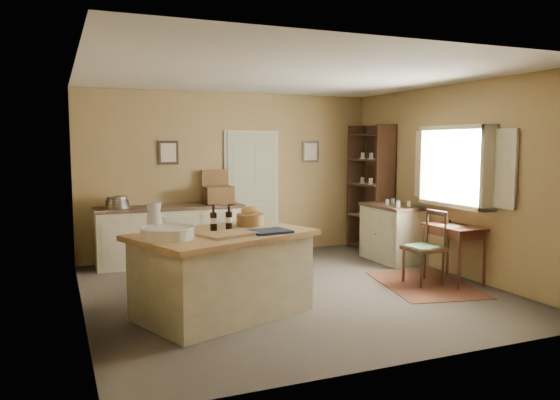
# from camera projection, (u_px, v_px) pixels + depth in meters

# --- Properties ---
(ground) EXTENTS (5.00, 5.00, 0.00)m
(ground) POSITION_uv_depth(u_px,v_px,m) (292.00, 290.00, 6.94)
(ground) COLOR #4D453B
(ground) RESTS_ON ground
(wall_back) EXTENTS (5.00, 0.10, 2.70)m
(wall_back) POSITION_uv_depth(u_px,v_px,m) (232.00, 174.00, 9.10)
(wall_back) COLOR olive
(wall_back) RESTS_ON ground
(wall_front) EXTENTS (5.00, 0.10, 2.70)m
(wall_front) POSITION_uv_depth(u_px,v_px,m) (414.00, 206.00, 4.51)
(wall_front) COLOR olive
(wall_front) RESTS_ON ground
(wall_left) EXTENTS (0.10, 5.00, 2.70)m
(wall_left) POSITION_uv_depth(u_px,v_px,m) (79.00, 192.00, 5.85)
(wall_left) COLOR olive
(wall_left) RESTS_ON ground
(wall_right) EXTENTS (0.10, 5.00, 2.70)m
(wall_right) POSITION_uv_depth(u_px,v_px,m) (452.00, 180.00, 7.76)
(wall_right) COLOR olive
(wall_right) RESTS_ON ground
(ceiling) EXTENTS (5.00, 5.00, 0.00)m
(ceiling) POSITION_uv_depth(u_px,v_px,m) (292.00, 75.00, 6.66)
(ceiling) COLOR silver
(ceiling) RESTS_ON wall_back
(door) EXTENTS (0.97, 0.06, 2.11)m
(door) POSITION_uv_depth(u_px,v_px,m) (252.00, 191.00, 9.24)
(door) COLOR #A5AA8D
(door) RESTS_ON ground
(framed_prints) EXTENTS (2.82, 0.02, 0.38)m
(framed_prints) POSITION_uv_depth(u_px,v_px,m) (243.00, 152.00, 9.12)
(framed_prints) COLOR black
(framed_prints) RESTS_ON ground
(window) EXTENTS (0.25, 1.99, 1.12)m
(window) POSITION_uv_depth(u_px,v_px,m) (458.00, 166.00, 7.52)
(window) COLOR beige
(window) RESTS_ON ground
(work_island) EXTENTS (2.15, 1.78, 1.20)m
(work_island) POSITION_uv_depth(u_px,v_px,m) (222.00, 271.00, 5.92)
(work_island) COLOR beige
(work_island) RESTS_ON ground
(sideboard) EXTENTS (2.27, 0.64, 1.18)m
(sideboard) POSITION_uv_depth(u_px,v_px,m) (171.00, 233.00, 8.50)
(sideboard) COLOR beige
(sideboard) RESTS_ON ground
(rug) EXTENTS (1.41, 1.79, 0.01)m
(rug) POSITION_uv_depth(u_px,v_px,m) (425.00, 284.00, 7.22)
(rug) COLOR #4E2718
(rug) RESTS_ON ground
(writing_desk) EXTENTS (0.49, 0.80, 0.82)m
(writing_desk) POSITION_uv_depth(u_px,v_px,m) (454.00, 233.00, 7.33)
(writing_desk) COLOR #3D1C13
(writing_desk) RESTS_ON ground
(desk_chair) EXTENTS (0.47, 0.47, 0.96)m
(desk_chair) POSITION_uv_depth(u_px,v_px,m) (424.00, 249.00, 7.22)
(desk_chair) COLOR #311E13
(desk_chair) RESTS_ON ground
(right_cabinet) EXTENTS (0.61, 1.10, 0.99)m
(right_cabinet) POSITION_uv_depth(u_px,v_px,m) (393.00, 232.00, 8.67)
(right_cabinet) COLOR beige
(right_cabinet) RESTS_ON ground
(shelving_unit) EXTENTS (0.37, 0.98, 2.18)m
(shelving_unit) POSITION_uv_depth(u_px,v_px,m) (373.00, 189.00, 9.44)
(shelving_unit) COLOR #311E13
(shelving_unit) RESTS_ON ground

